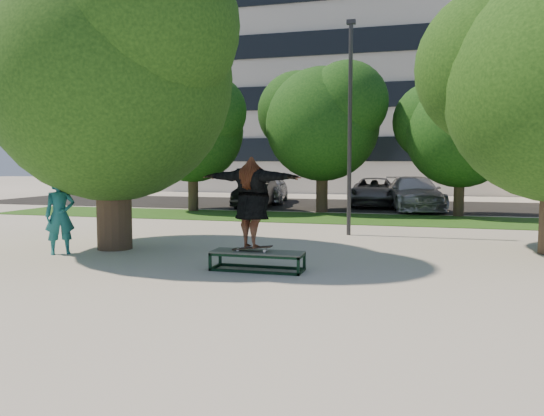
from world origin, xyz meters
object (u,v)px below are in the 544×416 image
(car_grey, at_px, (374,192))
(car_silver_b, at_px, (414,194))
(lamppost, at_px, (350,126))
(bystander, at_px, (60,215))
(car_silver_a, at_px, (267,187))
(tree_left, at_px, (109,65))
(car_dark, at_px, (256,193))
(grind_box, at_px, (257,261))

(car_grey, xyz_separation_m, car_silver_b, (1.88, -1.84, 0.06))
(lamppost, xyz_separation_m, car_silver_b, (1.79, 8.88, -2.41))
(bystander, relative_size, car_silver_a, 0.37)
(tree_left, distance_m, bystander, 3.75)
(car_silver_a, bearing_deg, tree_left, -97.63)
(tree_left, relative_size, bystander, 3.98)
(lamppost, height_order, car_silver_a, lamppost)
(tree_left, height_order, car_dark, tree_left)
(car_silver_a, height_order, car_dark, car_silver_a)
(tree_left, xyz_separation_m, car_dark, (-0.09, 12.41, -3.76))
(bystander, bearing_deg, car_dark, 45.32)
(car_dark, relative_size, car_grey, 0.81)
(tree_left, relative_size, grind_box, 3.95)
(bystander, bearing_deg, car_silver_a, 46.81)
(tree_left, height_order, grind_box, tree_left)
(tree_left, relative_size, car_dark, 1.78)
(car_dark, bearing_deg, car_silver_a, 93.23)
(grind_box, bearing_deg, car_grey, 86.49)
(car_silver_b, bearing_deg, tree_left, -130.09)
(bystander, relative_size, car_silver_b, 0.35)
(bystander, distance_m, car_silver_a, 16.42)
(car_dark, distance_m, car_silver_b, 7.19)
(grind_box, bearing_deg, lamppost, 79.01)
(lamppost, xyz_separation_m, car_dark, (-5.39, 8.50, -2.49))
(lamppost, xyz_separation_m, car_silver_a, (-5.68, 11.44, -2.32))
(lamppost, distance_m, car_silver_a, 12.98)
(tree_left, bearing_deg, bystander, -123.28)
(car_silver_a, xyz_separation_m, car_grey, (5.59, -0.72, -0.14))
(tree_left, distance_m, car_grey, 15.97)
(tree_left, distance_m, car_silver_b, 15.08)
(bystander, distance_m, car_dark, 13.49)
(lamppost, distance_m, car_silver_b, 9.38)
(lamppost, distance_m, grind_box, 6.43)
(tree_left, bearing_deg, car_dark, 90.43)
(car_silver_a, xyz_separation_m, car_dark, (0.30, -2.94, -0.17))
(car_dark, bearing_deg, bystander, -95.09)
(car_dark, xyz_separation_m, car_silver_b, (7.18, 0.38, 0.08))
(car_dark, height_order, car_grey, car_grey)
(grind_box, distance_m, car_silver_a, 17.66)
(car_silver_b, bearing_deg, grind_box, -112.34)
(car_dark, bearing_deg, car_grey, 20.23)
(car_dark, bearing_deg, lamppost, -60.14)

